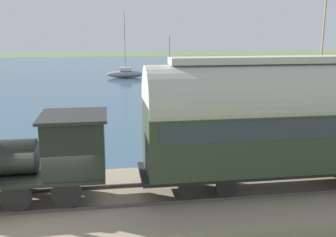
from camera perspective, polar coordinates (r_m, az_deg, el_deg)
The scene contains 10 objects.
ground_plane at distance 14.49m, azimuth -15.47°, elevation -13.90°, with size 200.00×200.00×0.00m, color #607542.
harbor_water at distance 56.85m, azimuth -10.73°, elevation 6.17°, with size 80.00×80.00×0.01m.
rail_embankment at distance 14.70m, azimuth -15.38°, elevation -12.35°, with size 5.87×56.00×0.65m.
steam_locomotive at distance 14.07m, azimuth -18.54°, elevation -4.82°, with size 2.37×6.28×3.15m.
passenger_coach at distance 15.04m, azimuth 16.54°, elevation 0.26°, with size 2.60×10.69×4.82m.
sailboat_green at distance 24.79m, azimuth 20.56°, elevation -1.53°, with size 1.23×3.82×8.97m.
sailboat_gray at distance 53.33m, azimuth -6.18°, elevation 6.52°, with size 1.64×5.20×8.56m.
sailboat_brown at distance 46.42m, azimuth 0.21°, elevation 5.79°, with size 3.26×4.01×5.71m.
rowboat_mid_harbor at distance 21.44m, azimuth 13.88°, elevation -4.42°, with size 1.88×2.47×0.35m.
rowboat_near_shore at distance 25.63m, azimuth 7.99°, elevation -1.20°, with size 1.12×2.62×0.46m.
Camera 1 is at (-12.87, -1.77, 6.41)m, focal length 42.00 mm.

